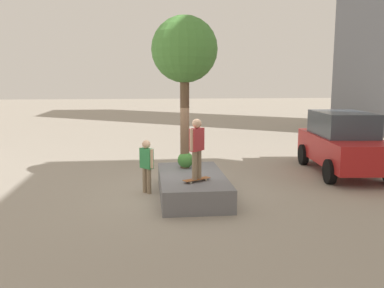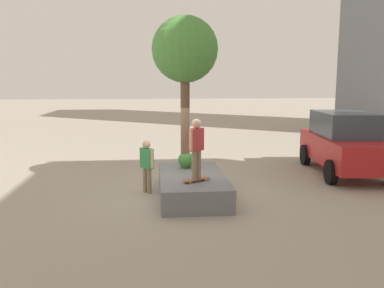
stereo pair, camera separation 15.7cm
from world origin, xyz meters
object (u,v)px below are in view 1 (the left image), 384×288
Objects in this scene: sedan_parked at (343,142)px; plaza_tree at (185,51)px; skateboard at (197,179)px; skateboarder at (197,144)px; bystander_watching at (147,163)px; planter_ledge at (192,185)px.

plaza_tree is at bearing -76.19° from sedan_parked.
skateboarder reaches higher than skateboard.
skateboard is at bearing 47.21° from bystander_watching.
plaza_tree is 2.88× the size of bystander_watching.
skateboard is at bearing 3.10° from planter_ledge.
sedan_parked is (-3.19, 5.69, 0.43)m from skateboard.
bystander_watching is at bearing -132.79° from skateboarder.
skateboarder is 0.33× the size of sedan_parked.
plaza_tree is at bearing -172.99° from planter_ledge.
sedan_parked reaches higher than planter_ledge.
bystander_watching reaches higher than planter_ledge.
skateboard is at bearing 0.00° from skateboarder.
skateboarder is (0.79, 0.04, 1.33)m from planter_ledge.
bystander_watching is at bearing -74.50° from sedan_parked.
sedan_parked is (-1.44, 5.85, -3.07)m from plaza_tree.
skateboarder is at bearing 5.26° from plaza_tree.
planter_ledge is 6.27m from sedan_parked.
skateboard is 0.50× the size of bystander_watching.
plaza_tree is 3.09m from skateboarder.
planter_ledge is 2.25× the size of skateboarder.
planter_ledge is 0.79× the size of plaza_tree.
skateboarder is (-0.00, 0.00, 0.95)m from skateboard.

